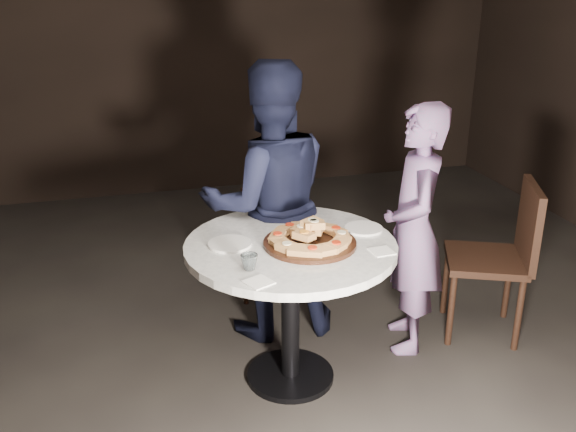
{
  "coord_description": "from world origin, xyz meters",
  "views": [
    {
      "loc": [
        -0.87,
        -2.81,
        2.15
      ],
      "look_at": [
        -0.06,
        0.14,
        0.95
      ],
      "focal_mm": 40.0,
      "sensor_mm": 36.0,
      "label": 1
    }
  ],
  "objects_px": {
    "serving_board": "(310,243)",
    "chair_far": "(258,228)",
    "diner_teal": "(414,230)",
    "focaccia_pile": "(310,235)",
    "water_glass": "(249,262)",
    "chair_right": "(504,250)",
    "diner_navy": "(269,203)",
    "table": "(291,270)"
  },
  "relations": [
    {
      "from": "water_glass",
      "to": "diner_teal",
      "type": "relative_size",
      "value": 0.06
    },
    {
      "from": "chair_right",
      "to": "serving_board",
      "type": "bearing_deg",
      "value": -57.85
    },
    {
      "from": "serving_board",
      "to": "water_glass",
      "type": "height_order",
      "value": "water_glass"
    },
    {
      "from": "water_glass",
      "to": "table",
      "type": "bearing_deg",
      "value": 42.26
    },
    {
      "from": "focaccia_pile",
      "to": "diner_navy",
      "type": "distance_m",
      "value": 0.61
    },
    {
      "from": "focaccia_pile",
      "to": "chair_right",
      "type": "height_order",
      "value": "chair_right"
    },
    {
      "from": "focaccia_pile",
      "to": "water_glass",
      "type": "distance_m",
      "value": 0.41
    },
    {
      "from": "water_glass",
      "to": "chair_far",
      "type": "xyz_separation_m",
      "value": [
        0.33,
        1.28,
        -0.37
      ]
    },
    {
      "from": "focaccia_pile",
      "to": "water_glass",
      "type": "height_order",
      "value": "focaccia_pile"
    },
    {
      "from": "focaccia_pile",
      "to": "chair_right",
      "type": "distance_m",
      "value": 1.33
    },
    {
      "from": "chair_far",
      "to": "diner_teal",
      "type": "xyz_separation_m",
      "value": [
        0.72,
        -0.86,
        0.25
      ]
    },
    {
      "from": "focaccia_pile",
      "to": "table",
      "type": "bearing_deg",
      "value": 151.68
    },
    {
      "from": "serving_board",
      "to": "focaccia_pile",
      "type": "xyz_separation_m",
      "value": [
        0.0,
        0.0,
        0.04
      ]
    },
    {
      "from": "serving_board",
      "to": "focaccia_pile",
      "type": "distance_m",
      "value": 0.04
    },
    {
      "from": "water_glass",
      "to": "diner_navy",
      "type": "bearing_deg",
      "value": 70.1
    },
    {
      "from": "water_glass",
      "to": "chair_right",
      "type": "distance_m",
      "value": 1.7
    },
    {
      "from": "diner_navy",
      "to": "table",
      "type": "bearing_deg",
      "value": 88.7
    },
    {
      "from": "serving_board",
      "to": "diner_teal",
      "type": "bearing_deg",
      "value": 18.07
    },
    {
      "from": "focaccia_pile",
      "to": "diner_teal",
      "type": "relative_size",
      "value": 0.29
    },
    {
      "from": "water_glass",
      "to": "chair_right",
      "type": "xyz_separation_m",
      "value": [
        1.64,
        0.38,
        -0.3
      ]
    },
    {
      "from": "focaccia_pile",
      "to": "diner_navy",
      "type": "bearing_deg",
      "value": 96.22
    },
    {
      "from": "serving_board",
      "to": "chair_right",
      "type": "relative_size",
      "value": 0.49
    },
    {
      "from": "serving_board",
      "to": "chair_far",
      "type": "xyz_separation_m",
      "value": [
        -0.03,
        1.09,
        -0.35
      ]
    },
    {
      "from": "water_glass",
      "to": "diner_navy",
      "type": "xyz_separation_m",
      "value": [
        0.29,
        0.8,
        -0.02
      ]
    },
    {
      "from": "chair_far",
      "to": "chair_right",
      "type": "distance_m",
      "value": 1.59
    },
    {
      "from": "table",
      "to": "chair_far",
      "type": "xyz_separation_m",
      "value": [
        0.06,
        1.04,
        -0.18
      ]
    },
    {
      "from": "chair_right",
      "to": "diner_teal",
      "type": "height_order",
      "value": "diner_teal"
    },
    {
      "from": "chair_far",
      "to": "diner_teal",
      "type": "bearing_deg",
      "value": 105.82
    },
    {
      "from": "water_glass",
      "to": "chair_far",
      "type": "height_order",
      "value": "water_glass"
    },
    {
      "from": "table",
      "to": "diner_teal",
      "type": "xyz_separation_m",
      "value": [
        0.78,
        0.18,
        0.07
      ]
    },
    {
      "from": "serving_board",
      "to": "table",
      "type": "bearing_deg",
      "value": 149.4
    },
    {
      "from": "table",
      "to": "serving_board",
      "type": "height_order",
      "value": "serving_board"
    },
    {
      "from": "water_glass",
      "to": "diner_teal",
      "type": "bearing_deg",
      "value": 21.75
    },
    {
      "from": "diner_teal",
      "to": "water_glass",
      "type": "bearing_deg",
      "value": -51.9
    },
    {
      "from": "table",
      "to": "diner_navy",
      "type": "bearing_deg",
      "value": 87.75
    },
    {
      "from": "water_glass",
      "to": "chair_right",
      "type": "height_order",
      "value": "chair_right"
    },
    {
      "from": "focaccia_pile",
      "to": "diner_navy",
      "type": "relative_size",
      "value": 0.25
    },
    {
      "from": "serving_board",
      "to": "chair_far",
      "type": "height_order",
      "value": "same"
    },
    {
      "from": "focaccia_pile",
      "to": "water_glass",
      "type": "relative_size",
      "value": 5.21
    },
    {
      "from": "table",
      "to": "serving_board",
      "type": "distance_m",
      "value": 0.19
    },
    {
      "from": "focaccia_pile",
      "to": "water_glass",
      "type": "xyz_separation_m",
      "value": [
        -0.36,
        -0.2,
        -0.01
      ]
    },
    {
      "from": "serving_board",
      "to": "chair_far",
      "type": "distance_m",
      "value": 1.14
    }
  ]
}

